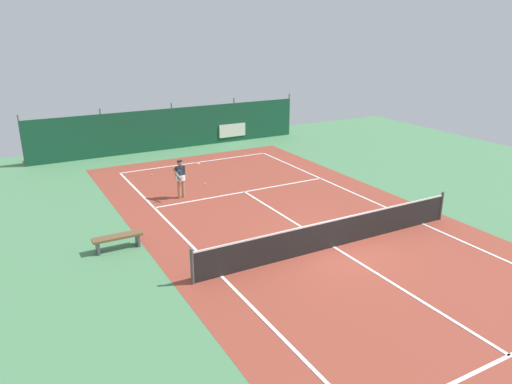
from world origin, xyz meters
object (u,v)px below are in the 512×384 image
tennis_ball_near_player (152,175)px  parked_car (218,123)px  tennis_net (334,233)px  courtside_bench (118,239)px  tennis_ball_midcourt (205,184)px  tennis_player (180,176)px

tennis_ball_near_player → parked_car: size_ratio=0.02×
tennis_net → parked_car: size_ratio=2.40×
tennis_ball_near_player → courtside_bench: 8.31m
tennis_ball_midcourt → parked_car: bearing=61.9°
tennis_player → courtside_bench: bearing=38.1°
tennis_ball_near_player → courtside_bench: bearing=-114.8°
tennis_ball_midcourt → parked_car: parked_car is taller
courtside_bench → tennis_ball_near_player: bearing=65.2°
parked_car → tennis_net: bearing=-103.0°
tennis_net → tennis_player: bearing=111.0°
tennis_player → tennis_ball_near_player: size_ratio=24.85×
parked_car → courtside_bench: (-10.14, -14.20, -0.46)m
tennis_net → tennis_ball_near_player: size_ratio=153.33×
tennis_player → parked_car: 12.33m
courtside_bench → tennis_net: bearing=-27.5°
tennis_player → courtside_bench: tennis_player is taller
tennis_player → tennis_net: bearing=103.0°
parked_car → courtside_bench: size_ratio=2.64×
tennis_net → tennis_ball_midcourt: tennis_net is taller
courtside_bench → tennis_ball_midcourt: bearing=43.5°
tennis_ball_near_player → tennis_ball_midcourt: 3.13m
tennis_net → tennis_player: size_ratio=6.17×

